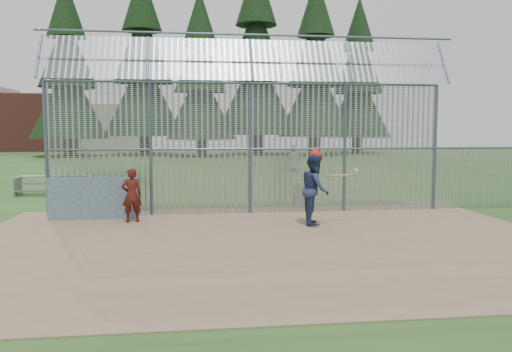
{
  "coord_description": "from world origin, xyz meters",
  "views": [
    {
      "loc": [
        -1.71,
        -11.72,
        2.56
      ],
      "look_at": [
        0.0,
        2.0,
        1.3
      ],
      "focal_mm": 35.0,
      "sensor_mm": 36.0,
      "label": 1
    }
  ],
  "objects": [
    {
      "name": "dugout_wall",
      "position": [
        -4.6,
        2.9,
        0.62
      ],
      "size": [
        2.5,
        0.12,
        1.2
      ],
      "primitive_type": "cube",
      "color": "#38566B",
      "rests_on": "dirt_infield"
    },
    {
      "name": "bg_kid_standing",
      "position": [
        4.46,
        18.66,
        0.85
      ],
      "size": [
        0.87,
        0.61,
        1.69
      ],
      "primitive_type": "imported",
      "rotation": [
        0.0,
        0.0,
        3.06
      ],
      "color": "slate",
      "rests_on": "ground"
    },
    {
      "name": "dirt_infield",
      "position": [
        0.0,
        -0.5,
        0.01
      ],
      "size": [
        14.0,
        10.0,
        0.02
      ],
      "primitive_type": "cube",
      "color": "#756047",
      "rests_on": "ground"
    },
    {
      "name": "ground",
      "position": [
        0.0,
        0.0,
        0.0
      ],
      "size": [
        120.0,
        120.0,
        0.0
      ],
      "primitive_type": "plane",
      "color": "#2D511E",
      "rests_on": "ground"
    },
    {
      "name": "batting_gear",
      "position": [
        1.65,
        1.38,
        1.83
      ],
      "size": [
        1.29,
        0.45,
        0.75
      ],
      "color": "#B52818",
      "rests_on": "ground"
    },
    {
      "name": "conifer_row",
      "position": [
        1.93,
        41.51,
        10.83
      ],
      "size": [
        38.48,
        12.26,
        20.2
      ],
      "color": "#332319",
      "rests_on": "ground"
    },
    {
      "name": "bleacher",
      "position": [
        -7.29,
        9.02,
        0.41
      ],
      "size": [
        3.0,
        0.95,
        0.72
      ],
      "color": "slate",
      "rests_on": "ground"
    },
    {
      "name": "onlooker",
      "position": [
        -3.44,
        2.33,
        0.77
      ],
      "size": [
        0.62,
        0.48,
        1.5
      ],
      "primitive_type": "imported",
      "rotation": [
        0.0,
        0.0,
        3.39
      ],
      "color": "maroon",
      "rests_on": "dirt_infield"
    },
    {
      "name": "distant_buildings",
      "position": [
        -23.18,
        56.49,
        3.6
      ],
      "size": [
        26.5,
        10.5,
        8.0
      ],
      "color": "brown",
      "rests_on": "ground"
    },
    {
      "name": "trash_can",
      "position": [
        1.86,
        4.71,
        0.38
      ],
      "size": [
        0.56,
        0.56,
        0.82
      ],
      "color": "gray",
      "rests_on": "ground"
    },
    {
      "name": "batter",
      "position": [
        1.54,
        1.4,
        0.98
      ],
      "size": [
        0.87,
        1.04,
        1.91
      ],
      "primitive_type": "imported",
      "rotation": [
        0.0,
        0.0,
        1.4
      ],
      "color": "navy",
      "rests_on": "dirt_infield"
    },
    {
      "name": "backstop_fence",
      "position": [
        1.81,
        3.43,
        2.36
      ],
      "size": [
        20.09,
        0.81,
        5.3
      ],
      "color": "#47566B",
      "rests_on": "ground"
    },
    {
      "name": "bg_kid_seated",
      "position": [
        1.65,
        17.25,
        0.44
      ],
      "size": [
        0.53,
        0.52,
        0.89
      ],
      "primitive_type": "imported",
      "rotation": [
        0.0,
        0.0,
        2.38
      ],
      "color": "slate",
      "rests_on": "ground"
    }
  ]
}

